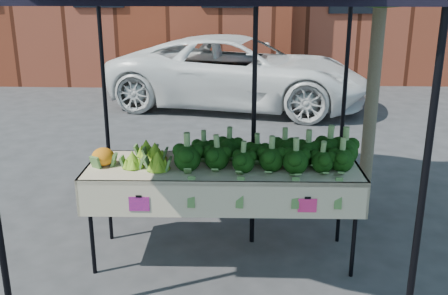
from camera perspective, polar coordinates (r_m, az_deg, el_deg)
ground at (r=4.94m, az=2.63°, el=-11.73°), size 90.00×90.00×0.00m
table at (r=4.70m, az=-0.11°, el=-7.14°), size 2.42×0.85×0.90m
canopy at (r=4.77m, az=-0.88°, el=4.91°), size 3.16×3.16×2.74m
broccoli_heap at (r=4.51m, az=4.86°, el=-0.21°), size 1.62×0.59×0.29m
romanesco_cluster at (r=4.60m, az=-8.39°, el=-0.38°), size 0.45×0.59×0.22m
cauliflower_pair at (r=4.62m, az=-13.27°, el=-0.77°), size 0.22×0.22×0.20m
street_tree at (r=5.40m, az=16.67°, el=11.76°), size 1.96×1.96×3.87m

